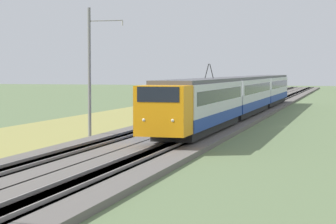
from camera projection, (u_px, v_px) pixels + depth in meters
The scene contains 7 objects.
ballast_main at pixel (184, 121), 58.35m from camera, with size 240.00×4.40×0.30m.
ballast_adjacent at pixel (231, 122), 57.20m from camera, with size 240.00×4.40×0.30m.
track_main at pixel (184, 121), 58.35m from camera, with size 240.00×1.57×0.45m.
track_adjacent at pixel (231, 122), 57.20m from camera, with size 240.00×1.57×0.45m.
grass_verge at pixel (124, 120), 59.88m from camera, with size 240.00×12.92×0.12m.
passenger_train at pixel (244, 93), 63.80m from camera, with size 58.69×2.99×5.12m.
catenary_mast_mid at pixel (90, 71), 44.52m from camera, with size 0.22×2.56×8.88m.
Camera 1 is at (-6.43, -14.29, 4.59)m, focal length 70.00 mm.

